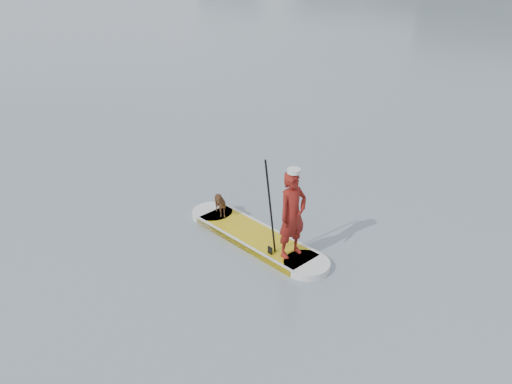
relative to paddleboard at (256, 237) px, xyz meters
The scene contains 6 objects.
ground 4.50m from the paddleboard, 54.63° to the left, with size 140.00×140.00×0.00m, color slate.
paddleboard is the anchor object (origin of this frame).
paddler 1.22m from the paddleboard, 14.14° to the right, with size 0.57×0.37×1.55m, color maroon.
white_cap 1.87m from the paddleboard, 14.14° to the right, with size 0.22×0.22×0.07m, color silver.
dog 1.11m from the paddleboard, 165.86° to the left, with size 0.26×0.58×0.49m, color #57311E.
paddle 1.01m from the paddleboard, 37.07° to the right, with size 0.11×0.30×2.00m.
Camera 1 is at (2.16, -11.27, 5.57)m, focal length 40.00 mm.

